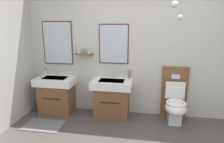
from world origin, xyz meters
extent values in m
cube|color=beige|center=(0.00, 1.66, 1.29)|extent=(4.82, 0.12, 2.59)
cube|color=#4C301E|center=(-1.72, 1.59, 1.40)|extent=(0.62, 0.02, 0.86)
cube|color=silver|center=(-1.72, 1.58, 1.40)|extent=(0.58, 0.01, 0.82)
cube|color=#4C301E|center=(-0.57, 1.59, 1.40)|extent=(0.57, 0.02, 0.76)
cube|color=silver|center=(-0.57, 1.58, 1.40)|extent=(0.53, 0.01, 0.72)
cube|color=brown|center=(-1.15, 1.52, 1.20)|extent=(0.36, 0.14, 0.02)
cylinder|color=silver|center=(-1.25, 1.52, 1.26)|extent=(0.07, 0.07, 0.10)
cone|color=slate|center=(-1.15, 1.51, 1.26)|extent=(0.08, 0.08, 0.11)
cone|color=silver|center=(-1.05, 1.51, 1.26)|extent=(0.05, 0.05, 0.09)
sphere|color=silver|center=(0.45, 1.19, 2.08)|extent=(0.11, 0.11, 0.11)
sphere|color=silver|center=(0.54, 1.12, 1.88)|extent=(0.08, 0.08, 0.08)
cube|color=slate|center=(-1.72, 0.78, 0.01)|extent=(0.68, 0.44, 0.01)
cube|color=brown|center=(-1.72, 1.39, 0.30)|extent=(0.65, 0.44, 0.59)
cube|color=#342214|center=(-1.72, 1.16, 0.37)|extent=(0.36, 0.01, 0.02)
cube|color=white|center=(-1.72, 1.39, 0.66)|extent=(0.77, 0.50, 0.15)
cube|color=silver|center=(-1.72, 1.36, 0.72)|extent=(0.48, 0.28, 0.03)
cylinder|color=silver|center=(-1.72, 1.59, 0.79)|extent=(0.03, 0.03, 0.11)
cylinder|color=silver|center=(-1.72, 1.53, 0.84)|extent=(0.02, 0.11, 0.02)
cube|color=brown|center=(-0.57, 1.39, 0.30)|extent=(0.65, 0.44, 0.59)
cube|color=#342214|center=(-0.57, 1.16, 0.37)|extent=(0.36, 0.01, 0.02)
cube|color=white|center=(-0.57, 1.39, 0.66)|extent=(0.77, 0.50, 0.15)
cube|color=silver|center=(-0.57, 1.36, 0.72)|extent=(0.48, 0.28, 0.03)
cylinder|color=silver|center=(-0.57, 1.59, 0.79)|extent=(0.03, 0.03, 0.11)
cylinder|color=silver|center=(-0.57, 1.53, 0.84)|extent=(0.02, 0.11, 0.02)
cube|color=brown|center=(0.61, 1.58, 0.50)|extent=(0.48, 0.10, 1.00)
cube|color=silver|center=(0.61, 1.53, 0.82)|extent=(0.15, 0.01, 0.09)
cube|color=white|center=(0.61, 1.32, 0.17)|extent=(0.22, 0.30, 0.34)
ellipsoid|color=white|center=(0.61, 1.24, 0.32)|extent=(0.37, 0.46, 0.24)
torus|color=white|center=(0.61, 1.24, 0.42)|extent=(0.35, 0.35, 0.04)
cube|color=white|center=(0.61, 1.46, 0.57)|extent=(0.35, 0.03, 0.33)
cylinder|color=silver|center=(-2.02, 1.56, 0.78)|extent=(0.07, 0.07, 0.09)
cylinder|color=#33B266|center=(-2.01, 1.56, 0.84)|extent=(0.01, 0.01, 0.16)
cube|color=white|center=(-2.01, 1.56, 0.91)|extent=(0.01, 0.02, 0.03)
cylinder|color=#2D84DB|center=(-2.04, 1.56, 0.84)|extent=(0.03, 0.03, 0.16)
cube|color=white|center=(-2.05, 1.57, 0.92)|extent=(0.02, 0.02, 0.03)
cylinder|color=gray|center=(-0.26, 1.57, 0.82)|extent=(0.06, 0.06, 0.16)
cylinder|color=silver|center=(-0.26, 1.57, 0.91)|extent=(0.02, 0.02, 0.04)
camera|label=1|loc=(0.05, -2.19, 1.82)|focal=31.90mm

